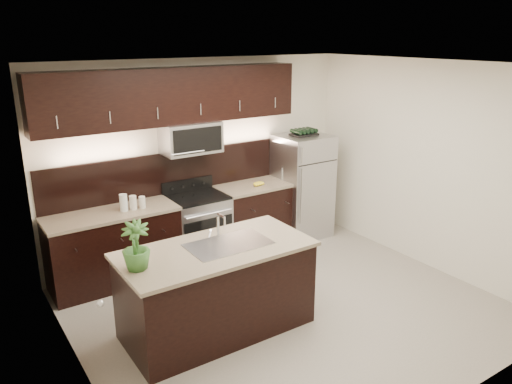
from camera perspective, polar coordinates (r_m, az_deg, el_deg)
ground at (r=5.87m, az=3.57°, el=-13.04°), size 4.50×4.50×0.00m
room_walls at (r=5.12m, az=3.19°, el=2.93°), size 4.52×4.02×2.71m
counter_run at (r=6.76m, az=-8.19°, el=-4.48°), size 3.51×0.65×0.94m
upper_fixtures at (r=6.47m, az=-9.21°, el=9.83°), size 3.49×0.40×1.66m
island at (r=5.27m, az=-4.51°, el=-11.01°), size 1.96×0.96×0.94m
sink_faucet at (r=5.13m, az=-3.23°, el=-5.79°), size 0.84×0.50×0.28m
refrigerator at (r=7.59m, az=5.32°, el=0.65°), size 0.76×0.68×1.57m
wine_rack at (r=7.40m, az=5.50°, el=6.79°), size 0.39×0.24×0.09m
plant at (r=4.65m, az=-13.59°, el=-6.01°), size 0.33×0.33×0.46m
canisters at (r=6.26m, az=-14.13°, el=-1.18°), size 0.31×0.11×0.21m
french_press at (r=7.33m, az=3.29°, el=2.17°), size 0.09×0.09×0.27m
bananas at (r=7.03m, az=-0.08°, el=0.89°), size 0.19×0.15×0.05m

